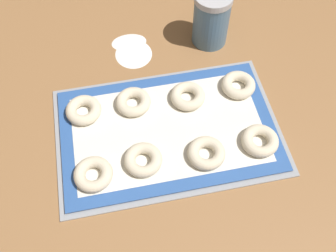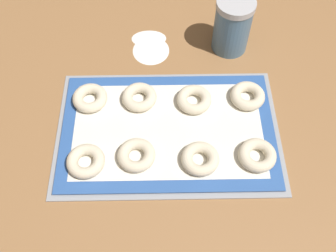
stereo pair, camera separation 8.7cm
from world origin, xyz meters
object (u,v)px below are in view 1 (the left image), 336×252
object	(u,v)px
bagel_front_far_right	(260,141)
flour_canister	(211,18)
bagel_back_mid_right	(188,96)
bagel_back_mid_left	(133,102)
bagel_back_far_right	(238,85)
bagel_front_mid_right	(206,153)
bagel_front_mid_left	(143,160)
baking_tray	(168,131)
bagel_front_far_left	(93,174)
bagel_back_far_left	(84,110)

from	to	relation	value
bagel_front_far_right	flour_canister	size ratio (longest dim) A/B	0.56
flour_canister	bagel_back_mid_right	bearing A→B (deg)	-118.33
bagel_back_mid_left	bagel_back_far_right	world-z (taller)	same
bagel_front_mid_right	bagel_back_mid_left	xyz separation A→B (m)	(-0.13, 0.17, 0.00)
bagel_back_mid_right	bagel_back_far_right	world-z (taller)	same
bagel_front_mid_left	bagel_back_mid_left	bearing A→B (deg)	89.01
bagel_back_mid_right	flour_canister	distance (m)	0.22
baking_tray	bagel_front_far_right	xyz separation A→B (m)	(0.19, -0.08, 0.02)
bagel_front_far_left	flour_canister	bearing A→B (deg)	45.72
bagel_back_far_left	flour_canister	size ratio (longest dim) A/B	0.56
bagel_back_far_right	bagel_front_far_left	bearing A→B (deg)	-155.44
bagel_front_mid_right	bagel_back_far_right	world-z (taller)	same
bagel_back_mid_right	bagel_front_mid_right	bearing A→B (deg)	-88.25
bagel_front_far_right	bagel_back_far_left	distance (m)	0.40
baking_tray	bagel_back_far_left	size ratio (longest dim) A/B	6.16
bagel_front_far_right	bagel_back_mid_left	size ratio (longest dim) A/B	1.00
bagel_front_far_right	flour_canister	xyz separation A→B (m)	(-0.02, 0.34, 0.05)
bagel_front_far_right	bagel_back_far_right	bearing A→B (deg)	90.32
baking_tray	bagel_front_mid_left	xyz separation A→B (m)	(-0.07, -0.07, 0.02)
bagel_front_mid_left	bagel_back_mid_right	distance (m)	0.20
bagel_front_far_left	bagel_back_mid_right	xyz separation A→B (m)	(0.24, 0.16, 0.00)
bagel_front_far_left	bagel_front_mid_right	world-z (taller)	same
bagel_back_far_right	bagel_back_far_left	bearing A→B (deg)	-179.96
bagel_front_mid_left	bagel_back_far_left	distance (m)	0.19
bagel_front_far_right	bagel_front_far_left	bearing A→B (deg)	-178.72
baking_tray	bagel_back_far_left	distance (m)	0.20
bagel_front_far_left	bagel_back_mid_left	bearing A→B (deg)	56.72
bagel_back_mid_right	flour_canister	world-z (taller)	flour_canister
baking_tray	bagel_front_mid_right	bearing A→B (deg)	-51.47
baking_tray	bagel_front_mid_left	distance (m)	0.10
bagel_front_far_left	bagel_front_far_right	distance (m)	0.37
bagel_back_far_left	bagel_back_mid_right	xyz separation A→B (m)	(0.24, -0.01, 0.00)
bagel_back_mid_left	bagel_back_far_right	distance (m)	0.26
bagel_back_mid_left	bagel_back_mid_right	xyz separation A→B (m)	(0.13, -0.01, 0.00)
bagel_front_far_right	bagel_back_mid_right	bearing A→B (deg)	130.34
bagel_front_mid_right	bagel_back_mid_left	size ratio (longest dim) A/B	1.00
bagel_front_mid_left	bagel_back_far_left	xyz separation A→B (m)	(-0.11, 0.15, 0.00)
baking_tray	bagel_back_mid_left	xyz separation A→B (m)	(-0.07, 0.08, 0.02)
bagel_front_far_left	bagel_front_far_right	size ratio (longest dim) A/B	1.00
bagel_back_far_left	flour_canister	xyz separation A→B (m)	(0.35, 0.18, 0.05)
bagel_back_far_left	flour_canister	world-z (taller)	flour_canister
bagel_front_far_right	bagel_back_far_right	size ratio (longest dim) A/B	1.00
bagel_front_far_right	bagel_back_mid_left	distance (m)	0.30
bagel_front_far_right	bagel_back_mid_left	xyz separation A→B (m)	(-0.26, 0.16, 0.00)
bagel_front_mid_left	flour_canister	world-z (taller)	flour_canister
bagel_front_mid_left	bagel_back_mid_left	size ratio (longest dim) A/B	1.00
bagel_front_far_left	bagel_back_mid_left	distance (m)	0.20
bagel_front_mid_right	flour_canister	size ratio (longest dim) A/B	0.56
bagel_front_far_left	bagel_back_mid_left	xyz separation A→B (m)	(0.11, 0.17, 0.00)
bagel_back_mid_right	flour_canister	bearing A→B (deg)	61.67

